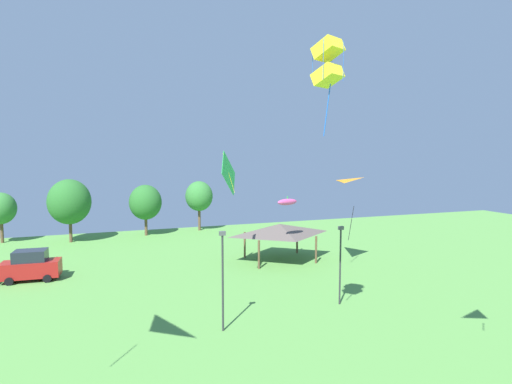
% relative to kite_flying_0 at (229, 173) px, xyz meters
% --- Properties ---
extents(kite_flying_0, '(1.87, 3.00, 3.42)m').
position_rel_kite_flying_0_xyz_m(kite_flying_0, '(0.00, 0.00, 0.00)').
color(kite_flying_0, green).
extents(kite_flying_2, '(1.49, 1.56, 4.43)m').
position_rel_kite_flying_0_xyz_m(kite_flying_2, '(1.24, -12.86, 5.55)').
color(kite_flying_2, yellow).
extents(kite_flying_3, '(2.53, 1.65, 0.84)m').
position_rel_kite_flying_0_xyz_m(kite_flying_3, '(5.93, 2.32, -2.70)').
color(kite_flying_3, '#E54C93').
extents(kite_flying_6, '(3.19, 3.74, 4.82)m').
position_rel_kite_flying_0_xyz_m(kite_flying_6, '(12.76, 0.95, -1.81)').
color(kite_flying_6, orange).
extents(parked_car_second_from_left, '(4.48, 2.21, 2.52)m').
position_rel_kite_flying_0_xyz_m(parked_car_second_from_left, '(-14.94, 6.61, -7.62)').
color(parked_car_second_from_left, maroon).
rests_on(parked_car_second_from_left, ground).
extents(park_pavilion, '(7.45, 5.47, 3.60)m').
position_rel_kite_flying_0_xyz_m(park_pavilion, '(6.67, 5.85, -5.77)').
color(park_pavilion, brown).
rests_on(park_pavilion, ground).
extents(light_post_0, '(0.36, 0.20, 5.87)m').
position_rel_kite_flying_0_xyz_m(light_post_0, '(-2.49, -7.69, -5.52)').
color(light_post_0, '#2D2D33').
rests_on(light_post_0, ground).
extents(light_post_1, '(0.36, 0.20, 5.42)m').
position_rel_kite_flying_0_xyz_m(light_post_1, '(6.13, -6.24, -5.75)').
color(light_post_1, '#2D2D33').
rests_on(light_post_1, ground).
extents(treeline_tree_0, '(3.38, 3.38, 5.94)m').
position_rel_kite_flying_0_xyz_m(treeline_tree_0, '(-21.06, 23.89, -4.79)').
color(treeline_tree_0, brown).
rests_on(treeline_tree_0, ground).
extents(treeline_tree_1, '(4.83, 4.83, 7.47)m').
position_rel_kite_flying_0_xyz_m(treeline_tree_1, '(-13.47, 21.63, -4.04)').
color(treeline_tree_1, brown).
rests_on(treeline_tree_1, ground).
extents(treeline_tree_2, '(4.06, 4.06, 6.52)m').
position_rel_kite_flying_0_xyz_m(treeline_tree_2, '(-4.77, 22.95, -4.58)').
color(treeline_tree_2, brown).
rests_on(treeline_tree_2, ground).
extents(treeline_tree_3, '(3.71, 3.71, 6.77)m').
position_rel_kite_flying_0_xyz_m(treeline_tree_3, '(2.40, 24.19, -4.15)').
color(treeline_tree_3, brown).
rests_on(treeline_tree_3, ground).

